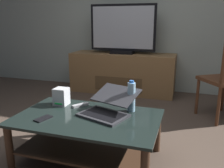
{
  "coord_description": "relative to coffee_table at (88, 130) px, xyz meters",
  "views": [
    {
      "loc": [
        0.66,
        -1.72,
        1.13
      ],
      "look_at": [
        -0.03,
        0.45,
        0.53
      ],
      "focal_mm": 38.62,
      "sensor_mm": 36.0,
      "label": 1
    }
  ],
  "objects": [
    {
      "name": "cell_phone",
      "position": [
        -0.31,
        -0.15,
        0.12
      ],
      "size": [
        0.11,
        0.15,
        0.01
      ],
      "primitive_type": "cube",
      "rotation": [
        0.0,
        0.0,
        -0.29
      ],
      "color": "black",
      "rests_on": "coffee_table"
    },
    {
      "name": "coffee_table",
      "position": [
        0.0,
        0.0,
        0.0
      ],
      "size": [
        1.16,
        0.71,
        0.38
      ],
      "color": "black",
      "rests_on": "ground"
    },
    {
      "name": "media_cabinet",
      "position": [
        -0.26,
        2.02,
        0.05
      ],
      "size": [
        1.65,
        0.52,
        0.63
      ],
      "color": "olive",
      "rests_on": "ground"
    },
    {
      "name": "laptop",
      "position": [
        0.14,
        0.11,
        0.18
      ],
      "size": [
        0.49,
        0.53,
        0.19
      ],
      "color": "#333338",
      "rests_on": "coffee_table"
    },
    {
      "name": "tv_remote",
      "position": [
        -0.16,
        0.21,
        0.13
      ],
      "size": [
        0.13,
        0.16,
        0.02
      ],
      "primitive_type": "cube",
      "rotation": [
        0.0,
        0.0,
        -0.6
      ],
      "color": "#99999E",
      "rests_on": "coffee_table"
    },
    {
      "name": "back_wall",
      "position": [
        0.08,
        2.34,
        1.13
      ],
      "size": [
        6.4,
        0.12,
        2.8
      ],
      "primitive_type": "cube",
      "color": "#A8B2A8",
      "rests_on": "ground"
    },
    {
      "name": "television",
      "position": [
        -0.26,
        2.0,
        0.73
      ],
      "size": [
        1.03,
        0.2,
        0.75
      ],
      "color": "black",
      "rests_on": "media_cabinet"
    },
    {
      "name": "water_bottle_near",
      "position": [
        0.31,
        0.23,
        0.24
      ],
      "size": [
        0.07,
        0.07,
        0.27
      ],
      "color": "#99C6E5",
      "rests_on": "coffee_table"
    },
    {
      "name": "ground_plane",
      "position": [
        0.08,
        0.05,
        -0.27
      ],
      "size": [
        7.68,
        7.68,
        0.0
      ],
      "primitive_type": "plane",
      "color": "#4C3D33"
    },
    {
      "name": "router_box",
      "position": [
        -0.34,
        0.19,
        0.19
      ],
      "size": [
        0.12,
        0.12,
        0.16
      ],
      "color": "silver",
      "rests_on": "coffee_table"
    }
  ]
}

